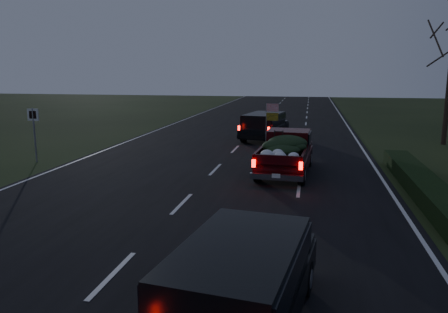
% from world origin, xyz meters
% --- Properties ---
extents(ground, '(120.00, 120.00, 0.00)m').
position_xyz_m(ground, '(0.00, 0.00, 0.00)').
color(ground, black).
rests_on(ground, ground).
extents(road_asphalt, '(14.00, 120.00, 0.02)m').
position_xyz_m(road_asphalt, '(0.00, 0.00, 0.01)').
color(road_asphalt, black).
rests_on(road_asphalt, ground).
extents(hedge_row, '(1.00, 10.00, 0.60)m').
position_xyz_m(hedge_row, '(7.80, 3.00, 0.30)').
color(hedge_row, black).
rests_on(hedge_row, ground).
extents(route_sign, '(0.55, 0.08, 2.50)m').
position_xyz_m(route_sign, '(-8.50, 5.00, 1.66)').
color(route_sign, gray).
rests_on(route_sign, ground).
extents(pickup_truck, '(2.18, 4.98, 2.55)m').
position_xyz_m(pickup_truck, '(2.98, 4.98, 0.95)').
color(pickup_truck, '#38070B').
rests_on(pickup_truck, ground).
extents(lead_suv, '(2.71, 4.92, 1.34)m').
position_xyz_m(lead_suv, '(1.19, 13.57, 1.01)').
color(lead_suv, black).
rests_on(lead_suv, ground).
extents(rear_suv, '(2.37, 4.57, 1.26)m').
position_xyz_m(rear_suv, '(2.91, -6.45, 0.95)').
color(rear_suv, black).
rests_on(rear_suv, ground).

